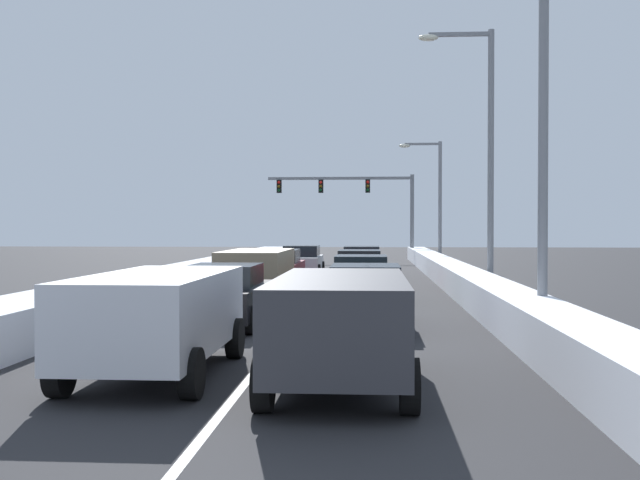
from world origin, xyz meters
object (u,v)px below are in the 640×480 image
Objects in this scene: sedan_maroon_center_lane_fourth at (278,267)px; street_lamp_right_far at (434,191)px; sedan_silver_center_lane_fifth at (302,261)px; sedan_navy_right_lane_second at (365,295)px; traffic_light_gantry at (361,195)px; suv_white_center_lane_nearest at (158,313)px; suv_charcoal_right_lane_nearest at (341,320)px; street_lamp_right_near at (528,91)px; street_lamp_right_mid at (482,139)px; sedan_green_right_lane_third at (361,278)px; sedan_gray_right_lane_fifth at (362,262)px; suv_tan_center_lane_third at (257,270)px; sedan_red_right_lane_fourth at (359,269)px; sedan_black_center_lane_second at (225,295)px.

sedan_maroon_center_lane_fourth is 0.58× the size of street_lamp_right_far.
sedan_silver_center_lane_fifth is at bearing -125.37° from street_lamp_right_far.
traffic_light_gantry is (-0.63, 36.63, 3.96)m from sedan_navy_right_lane_second.
suv_white_center_lane_nearest is (-3.34, -6.28, 0.25)m from sedan_navy_right_lane_second.
suv_charcoal_right_lane_nearest is at bearing -96.89° from street_lamp_right_far.
street_lamp_right_mid is at bearing 87.51° from street_lamp_right_near.
sedan_silver_center_lane_fifth is at bearing 103.60° from sedan_green_right_lane_third.
sedan_green_right_lane_third is 23.68m from street_lamp_right_far.
sedan_green_right_lane_third and sedan_gray_right_lane_fifth have the same top height.
suv_charcoal_right_lane_nearest reaches higher than sedan_green_right_lane_third.
suv_charcoal_right_lane_nearest is at bearing -89.59° from traffic_light_gantry.
suv_tan_center_lane_third is (-3.38, -0.07, 0.25)m from sedan_green_right_lane_third.
sedan_red_right_lane_fourth is 1.00× the size of sedan_black_center_lane_second.
sedan_silver_center_lane_fifth is 18.49m from traffic_light_gantry.
traffic_light_gantry is 1.13× the size of street_lamp_right_mid.
sedan_green_right_lane_third and sedan_maroon_center_lane_fourth have the same top height.
sedan_black_center_lane_second is 30.25m from street_lamp_right_far.
sedan_green_right_lane_third is at bearing 75.66° from suv_white_center_lane_nearest.
sedan_silver_center_lane_fifth is 13.18m from street_lamp_right_far.
suv_white_center_lane_nearest is at bearing -88.98° from sedan_black_center_lane_second.
sedan_black_center_lane_second is (-3.13, 6.92, -0.25)m from suv_charcoal_right_lane_nearest.
sedan_gray_right_lane_fifth is at bearing 116.08° from street_lamp_right_mid.
sedan_navy_right_lane_second is 1.00× the size of sedan_black_center_lane_second.
sedan_green_right_lane_third is 0.42× the size of traffic_light_gantry.
street_lamp_right_far is at bearing 78.22° from suv_white_center_lane_nearest.
sedan_green_right_lane_third is 9.59m from street_lamp_right_near.
sedan_green_right_lane_third is at bearing -147.67° from street_lamp_right_mid.
suv_charcoal_right_lane_nearest is 0.46× the size of traffic_light_gantry.
street_lamp_right_mid reaches higher than suv_charcoal_right_lane_nearest.
sedan_gray_right_lane_fifth is 0.42× the size of traffic_light_gantry.
street_lamp_right_near is at bearing -73.39° from sedan_red_right_lane_fourth.
sedan_red_right_lane_fourth is at bearing 90.01° from suv_charcoal_right_lane_nearest.
sedan_black_center_lane_second is (-3.13, -11.70, 0.00)m from sedan_red_right_lane_fourth.
street_lamp_right_mid is at bearing -34.17° from sedan_red_right_lane_fourth.
sedan_red_right_lane_fourth is 0.92× the size of suv_white_center_lane_nearest.
sedan_maroon_center_lane_fourth is (-0.21, 12.41, 0.00)m from sedan_black_center_lane_second.
suv_white_center_lane_nearest is 25.05m from sedan_silver_center_lane_fifth.
suv_charcoal_right_lane_nearest is 1.09× the size of sedan_red_right_lane_fourth.
sedan_navy_right_lane_second is 6.06m from street_lamp_right_near.
street_lamp_right_mid is (4.66, -27.91, 0.80)m from traffic_light_gantry.
suv_white_center_lane_nearest is at bearing -90.18° from sedan_silver_center_lane_fifth.
sedan_gray_right_lane_fifth is 10.95m from street_lamp_right_mid.
sedan_green_right_lane_third is 1.00× the size of sedan_silver_center_lane_fifth.
suv_white_center_lane_nearest is at bearing -116.15° from street_lamp_right_mid.
suv_tan_center_lane_third is (-3.57, 5.98, 0.25)m from sedan_navy_right_lane_second.
suv_white_center_lane_nearest is at bearing -117.99° from sedan_navy_right_lane_second.
street_lamp_right_far is at bearing 75.93° from sedan_red_right_lane_fourth.
street_lamp_right_far is at bearing 83.11° from suv_charcoal_right_lane_nearest.
sedan_red_right_lane_fourth and sedan_gray_right_lane_fifth have the same top height.
traffic_light_gantry is (2.63, 17.87, 3.96)m from sedan_silver_center_lane_fifth.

